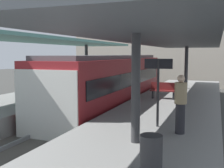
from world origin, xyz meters
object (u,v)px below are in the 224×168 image
litter_bin (151,155)px  passenger_near_bench (181,103)px  platform_sign (158,77)px  platform_bench (164,90)px  commuter_train (111,82)px

litter_bin → passenger_near_bench: (0.16, 3.13, 0.51)m
platform_sign → litter_bin: size_ratio=2.76×
platform_bench → litter_bin: (1.49, -9.52, -0.06)m
passenger_near_bench → platform_sign: bearing=144.2°
platform_bench → litter_bin: size_ratio=1.75×
passenger_near_bench → platform_bench: bearing=104.5°
litter_bin → passenger_near_bench: bearing=87.0°
litter_bin → passenger_near_bench: 3.17m
commuter_train → litter_bin: size_ratio=16.84×
commuter_train → platform_bench: 3.21m
platform_bench → platform_sign: bearing=-81.6°
commuter_train → platform_sign: 7.52m
litter_bin → passenger_near_bench: size_ratio=0.46×
commuter_train → platform_bench: (3.16, -0.46, -0.26)m
platform_sign → passenger_near_bench: bearing=-35.8°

